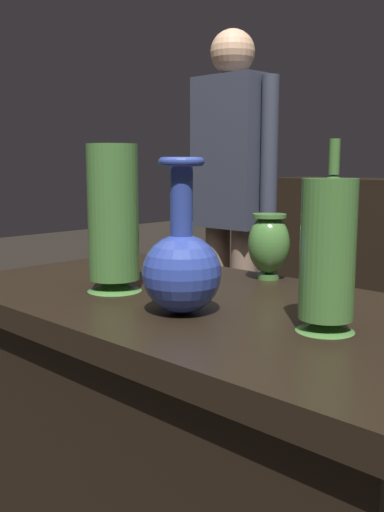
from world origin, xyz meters
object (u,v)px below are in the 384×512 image
(shelf_vase_far_left, at_px, (334,159))
(vase_right_accent, at_px, (113,220))
(vase_tall_behind, at_px, (269,244))
(vase_centerpiece, at_px, (182,265))
(visitor_near_left, at_px, (231,191))
(vase_left_accent, at_px, (328,257))

(shelf_vase_far_left, bearing_deg, vase_right_accent, -70.15)
(vase_tall_behind, bearing_deg, vase_centerpiece, -78.34)
(vase_centerpiece, bearing_deg, shelf_vase_far_left, 114.64)
(vase_centerpiece, relative_size, vase_right_accent, 0.91)
(vase_tall_behind, xyz_separation_m, visitor_near_left, (-0.80, 0.80, 0.07))
(visitor_near_left, bearing_deg, vase_tall_behind, 135.22)
(visitor_near_left, bearing_deg, vase_left_accent, 136.37)
(vase_tall_behind, height_order, vase_right_accent, vase_right_accent)
(vase_centerpiece, relative_size, visitor_near_left, 0.18)
(shelf_vase_far_left, distance_m, visitor_near_left, 1.24)
(vase_tall_behind, distance_m, vase_right_accent, 0.39)
(vase_right_accent, bearing_deg, visitor_near_left, 118.89)
(shelf_vase_far_left, bearing_deg, vase_left_accent, -59.50)
(vase_left_accent, relative_size, visitor_near_left, 0.16)
(vase_centerpiece, height_order, shelf_vase_far_left, shelf_vase_far_left)
(vase_tall_behind, distance_m, shelf_vase_far_left, 2.26)
(vase_right_accent, distance_m, visitor_near_left, 1.30)
(vase_centerpiece, xyz_separation_m, vase_right_accent, (-0.24, 0.03, 0.07))
(vase_tall_behind, relative_size, vase_left_accent, 0.62)
(vase_centerpiece, bearing_deg, vase_right_accent, 172.64)
(vase_centerpiece, relative_size, vase_left_accent, 1.14)
(vase_tall_behind, xyz_separation_m, vase_right_accent, (-0.17, -0.35, 0.07))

